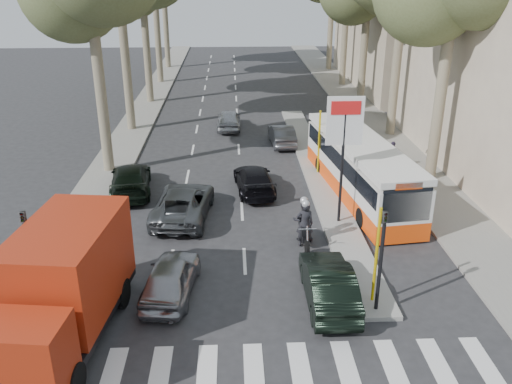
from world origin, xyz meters
TOP-DOWN VIEW (x-y plane):
  - ground at (0.00, 0.00)m, footprint 120.00×120.00m
  - sidewalk_right at (8.60, 25.00)m, footprint 3.20×70.00m
  - median_left at (-8.00, 28.00)m, footprint 2.40×64.00m
  - traffic_island at (3.25, 11.00)m, footprint 1.50×26.00m
  - billboard at (3.25, 5.00)m, footprint 1.50×12.10m
  - traffic_light_island at (3.25, -1.50)m, footprint 0.16×0.41m
  - traffic_light_left at (-7.60, -1.00)m, footprint 0.16×0.41m
  - silver_hatchback at (-3.45, -0.13)m, footprint 2.00×4.03m
  - dark_hatchback at (1.80, -0.81)m, footprint 1.49×4.24m
  - queue_car_a at (-3.50, 6.00)m, footprint 2.78×5.17m
  - queue_car_b at (-0.24, 8.85)m, footprint 2.14×4.43m
  - queue_car_c at (-1.50, 19.98)m, footprint 1.63×3.93m
  - queue_car_d at (1.80, 16.32)m, footprint 1.57×3.88m
  - queue_car_e at (-6.30, 9.00)m, footprint 2.49×4.89m
  - red_truck at (-6.27, -2.29)m, footprint 3.16×6.68m
  - city_bus at (4.80, 8.16)m, footprint 3.58×10.80m
  - motorcycle at (1.50, 3.26)m, footprint 0.86×2.39m
  - pedestrian_near at (7.32, 11.38)m, footprint 0.59×0.97m
  - pedestrian_far at (10.00, 12.62)m, footprint 1.15×0.98m

SIDE VIEW (x-z plane):
  - ground at x=0.00m, z-range 0.00..0.00m
  - sidewalk_right at x=8.60m, z-range 0.00..0.12m
  - median_left at x=-8.00m, z-range 0.00..0.12m
  - traffic_island at x=3.25m, z-range 0.00..0.16m
  - queue_car_b at x=-0.24m, z-range 0.00..1.24m
  - queue_car_d at x=1.80m, z-range 0.00..1.25m
  - silver_hatchback at x=-3.45m, z-range 0.00..1.32m
  - queue_car_c at x=-1.50m, z-range 0.00..1.33m
  - queue_car_e at x=-6.30m, z-range 0.00..1.36m
  - queue_car_a at x=-3.50m, z-range 0.00..1.38m
  - dark_hatchback at x=1.80m, z-range 0.00..1.39m
  - pedestrian_near at x=7.32m, z-range 0.12..1.66m
  - motorcycle at x=1.50m, z-range -0.09..1.94m
  - pedestrian_far at x=10.00m, z-range 0.12..1.77m
  - city_bus at x=4.80m, z-range 0.08..2.87m
  - red_truck at x=-6.27m, z-range 0.10..3.53m
  - traffic_light_island at x=3.25m, z-range 0.69..4.29m
  - traffic_light_left at x=-7.60m, z-range 0.69..4.29m
  - billboard at x=3.25m, z-range 0.90..6.50m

